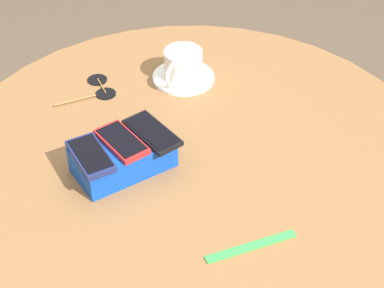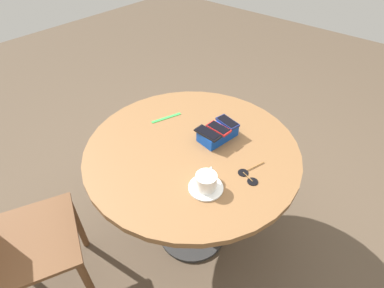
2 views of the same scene
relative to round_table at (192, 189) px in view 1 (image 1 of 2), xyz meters
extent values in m
cylinder|color=#2D2D2D|center=(0.00, 0.00, -0.26)|extent=(0.07, 0.07, 0.67)
cylinder|color=brown|center=(0.00, 0.00, 0.09)|extent=(1.02, 1.02, 0.03)
cube|color=#0F42AD|center=(-0.13, 0.05, 0.14)|extent=(0.20, 0.13, 0.06)
cube|color=white|center=(-0.14, 0.00, 0.13)|extent=(0.10, 0.02, 0.03)
cube|color=navy|center=(-0.20, 0.06, 0.17)|extent=(0.08, 0.13, 0.01)
cube|color=black|center=(-0.20, 0.06, 0.18)|extent=(0.07, 0.11, 0.00)
cube|color=red|center=(-0.13, 0.05, 0.17)|extent=(0.06, 0.12, 0.01)
cube|color=black|center=(-0.13, 0.05, 0.18)|extent=(0.06, 0.11, 0.00)
cube|color=black|center=(-0.07, 0.04, 0.17)|extent=(0.06, 0.13, 0.01)
cube|color=black|center=(-0.07, 0.04, 0.18)|extent=(0.06, 0.12, 0.00)
cylinder|color=white|center=(0.16, 0.21, 0.11)|extent=(0.14, 0.14, 0.01)
cylinder|color=white|center=(0.16, 0.21, 0.15)|extent=(0.09, 0.09, 0.07)
cylinder|color=olive|center=(0.16, 0.21, 0.18)|extent=(0.08, 0.08, 0.00)
torus|color=white|center=(0.11, 0.19, 0.15)|extent=(0.06, 0.03, 0.06)
cube|color=green|center=(-0.09, -0.26, 0.11)|extent=(0.16, 0.07, 0.00)
cylinder|color=black|center=(0.00, 0.34, 0.11)|extent=(0.05, 0.05, 0.00)
cylinder|color=black|center=(-0.02, 0.28, 0.11)|extent=(0.05, 0.05, 0.00)
cylinder|color=olive|center=(-0.01, 0.31, 0.11)|extent=(0.02, 0.06, 0.00)
cylinder|color=olive|center=(-0.09, 0.30, 0.11)|extent=(0.09, 0.03, 0.00)
cylinder|color=brown|center=(0.65, -0.09, -0.39)|extent=(0.04, 0.04, 0.44)
camera|label=1|loc=(-0.65, -0.74, 0.96)|focal=60.00mm
camera|label=2|loc=(0.81, 0.70, 1.05)|focal=28.00mm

